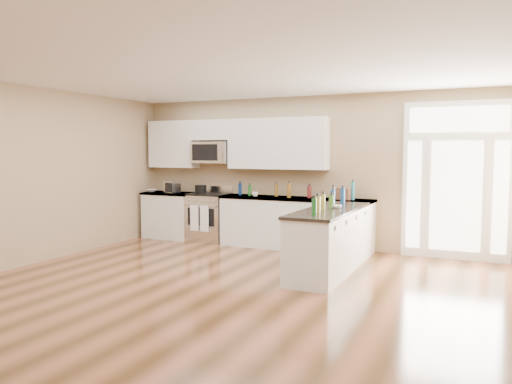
% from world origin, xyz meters
% --- Properties ---
extents(ground, '(8.00, 8.00, 0.00)m').
position_xyz_m(ground, '(0.00, 0.00, 0.00)').
color(ground, '#472C14').
extents(room_shell, '(8.00, 8.00, 8.00)m').
position_xyz_m(room_shell, '(0.00, 0.00, 1.71)').
color(room_shell, tan).
rests_on(room_shell, ground).
extents(back_cabinet_left, '(1.10, 0.66, 0.94)m').
position_xyz_m(back_cabinet_left, '(-2.87, 3.69, 0.44)').
color(back_cabinet_left, silver).
rests_on(back_cabinet_left, ground).
extents(back_cabinet_right, '(2.85, 0.66, 0.94)m').
position_xyz_m(back_cabinet_right, '(-0.16, 3.69, 0.44)').
color(back_cabinet_right, silver).
rests_on(back_cabinet_right, ground).
extents(peninsula_cabinet, '(0.69, 2.32, 0.94)m').
position_xyz_m(peninsula_cabinet, '(0.93, 2.24, 0.43)').
color(peninsula_cabinet, silver).
rests_on(peninsula_cabinet, ground).
extents(upper_cabinet_left, '(1.04, 0.33, 0.95)m').
position_xyz_m(upper_cabinet_left, '(-2.88, 3.83, 1.93)').
color(upper_cabinet_left, silver).
rests_on(upper_cabinet_left, room_shell).
extents(upper_cabinet_right, '(1.94, 0.33, 0.95)m').
position_xyz_m(upper_cabinet_right, '(-0.57, 3.83, 1.93)').
color(upper_cabinet_right, silver).
rests_on(upper_cabinet_right, room_shell).
extents(upper_cabinet_short, '(0.82, 0.33, 0.40)m').
position_xyz_m(upper_cabinet_short, '(-1.95, 3.83, 2.20)').
color(upper_cabinet_short, silver).
rests_on(upper_cabinet_short, room_shell).
extents(microwave, '(0.78, 0.41, 0.42)m').
position_xyz_m(microwave, '(-1.95, 3.80, 1.76)').
color(microwave, silver).
rests_on(microwave, room_shell).
extents(entry_door, '(1.70, 0.10, 2.60)m').
position_xyz_m(entry_door, '(2.55, 3.95, 1.30)').
color(entry_door, white).
rests_on(entry_door, ground).
extents(kitchen_range, '(0.76, 0.68, 1.08)m').
position_xyz_m(kitchen_range, '(-1.97, 3.69, 0.48)').
color(kitchen_range, silver).
rests_on(kitchen_range, ground).
extents(stockpot, '(0.24, 0.24, 0.18)m').
position_xyz_m(stockpot, '(-2.15, 3.68, 1.04)').
color(stockpot, black).
rests_on(stockpot, kitchen_range).
extents(toaster_oven, '(0.35, 0.31, 0.25)m').
position_xyz_m(toaster_oven, '(-2.76, 3.56, 1.06)').
color(toaster_oven, silver).
rests_on(toaster_oven, back_cabinet_left).
extents(cardboard_box, '(0.29, 0.24, 0.20)m').
position_xyz_m(cardboard_box, '(0.75, 3.72, 1.04)').
color(cardboard_box, brown).
rests_on(cardboard_box, back_cabinet_right).
extents(bowl_left, '(0.25, 0.25, 0.05)m').
position_xyz_m(bowl_left, '(-3.30, 3.62, 0.97)').
color(bowl_left, white).
rests_on(bowl_left, back_cabinet_left).
extents(bowl_peninsula, '(0.18, 0.18, 0.05)m').
position_xyz_m(bowl_peninsula, '(0.99, 2.36, 0.96)').
color(bowl_peninsula, white).
rests_on(bowl_peninsula, peninsula_cabinet).
extents(cup_counter, '(0.14, 0.14, 0.09)m').
position_xyz_m(cup_counter, '(-0.91, 3.58, 0.98)').
color(cup_counter, white).
rests_on(cup_counter, back_cabinet_right).
extents(counter_bottles, '(2.32, 2.40, 0.32)m').
position_xyz_m(counter_bottles, '(0.37, 3.01, 1.06)').
color(counter_bottles, '#19591E').
rests_on(counter_bottles, back_cabinet_right).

